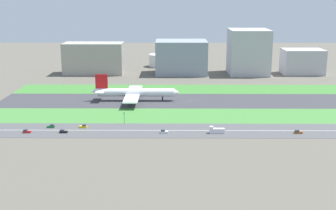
{
  "coord_description": "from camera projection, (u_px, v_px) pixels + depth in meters",
  "views": [
    {
      "loc": [
        -13.92,
        -314.91,
        76.31
      ],
      "look_at": [
        -15.95,
        -36.5,
        6.0
      ],
      "focal_mm": 46.99,
      "sensor_mm": 36.0,
      "label": 1
    }
  ],
  "objects": [
    {
      "name": "ground_plane",
      "position": [
        190.0,
        101.0,
        323.9
      ],
      "size": [
        800.0,
        800.0,
        0.0
      ],
      "primitive_type": "plane",
      "color": "#5B564C"
    },
    {
      "name": "runway",
      "position": [
        190.0,
        101.0,
        323.89
      ],
      "size": [
        280.0,
        46.0,
        0.1
      ],
      "primitive_type": "cube",
      "color": "#38383D",
      "rests_on": "ground_plane"
    },
    {
      "name": "grass_median_north",
      "position": [
        188.0,
        89.0,
        363.64
      ],
      "size": [
        280.0,
        36.0,
        0.1
      ],
      "primitive_type": "cube",
      "color": "#3D7A33",
      "rests_on": "ground_plane"
    },
    {
      "name": "grass_median_south",
      "position": [
        193.0,
        116.0,
        284.14
      ],
      "size": [
        280.0,
        36.0,
        0.1
      ],
      "primitive_type": "cube",
      "color": "#427F38",
      "rests_on": "ground_plane"
    },
    {
      "name": "highway",
      "position": [
        195.0,
        131.0,
        253.11
      ],
      "size": [
        280.0,
        28.0,
        0.1
      ],
      "primitive_type": "cube",
      "color": "#4C4C4F",
      "rests_on": "ground_plane"
    },
    {
      "name": "highway_centerline",
      "position": [
        195.0,
        130.0,
        253.1
      ],
      "size": [
        266.0,
        0.5,
        0.01
      ],
      "primitive_type": "cube",
      "color": "silver",
      "rests_on": "highway"
    },
    {
      "name": "airliner",
      "position": [
        134.0,
        92.0,
        322.67
      ],
      "size": [
        65.0,
        56.0,
        19.7
      ],
      "color": "white",
      "rests_on": "runway"
    },
    {
      "name": "car_3",
      "position": [
        298.0,
        132.0,
        247.65
      ],
      "size": [
        4.4,
        1.8,
        2.0
      ],
      "rotation": [
        0.0,
        0.0,
        3.14
      ],
      "color": "brown",
      "rests_on": "highway"
    },
    {
      "name": "car_4",
      "position": [
        63.0,
        131.0,
        248.58
      ],
      "size": [
        4.4,
        1.8,
        2.0
      ],
      "rotation": [
        0.0,
        0.0,
        3.14
      ],
      "color": "black",
      "rests_on": "highway"
    },
    {
      "name": "car_1",
      "position": [
        83.0,
        126.0,
        258.21
      ],
      "size": [
        4.4,
        1.8,
        2.0
      ],
      "color": "yellow",
      "rests_on": "highway"
    },
    {
      "name": "truck_0",
      "position": [
        216.0,
        130.0,
        247.79
      ],
      "size": [
        8.4,
        2.5,
        4.0
      ],
      "rotation": [
        0.0,
        0.0,
        3.14
      ],
      "color": "silver",
      "rests_on": "highway"
    },
    {
      "name": "car_2",
      "position": [
        51.0,
        126.0,
        258.34
      ],
      "size": [
        4.4,
        1.8,
        2.0
      ],
      "color": "#19662D",
      "rests_on": "highway"
    },
    {
      "name": "car_5",
      "position": [
        164.0,
        132.0,
        248.18
      ],
      "size": [
        4.4,
        1.8,
        2.0
      ],
      "rotation": [
        0.0,
        0.0,
        3.14
      ],
      "color": "silver",
      "rests_on": "highway"
    },
    {
      "name": "car_6",
      "position": [
        27.0,
        131.0,
        248.73
      ],
      "size": [
        4.4,
        1.8,
        2.0
      ],
      "rotation": [
        0.0,
        0.0,
        3.14
      ],
      "color": "#B2191E",
      "rests_on": "highway"
    },
    {
      "name": "traffic_light",
      "position": [
        124.0,
        117.0,
        264.97
      ],
      "size": [
        0.36,
        0.5,
        7.2
      ],
      "color": "#4C4C51",
      "rests_on": "highway"
    },
    {
      "name": "terminal_building",
      "position": [
        94.0,
        58.0,
        431.34
      ],
      "size": [
        57.81,
        26.64,
        30.42
      ],
      "primitive_type": "cube",
      "color": "#9E998E",
      "rests_on": "ground_plane"
    },
    {
      "name": "hangar_building",
      "position": [
        181.0,
        57.0,
        430.46
      ],
      "size": [
        49.57,
        37.97,
        32.62
      ],
      "primitive_type": "cube",
      "color": "gray",
      "rests_on": "ground_plane"
    },
    {
      "name": "office_tower",
      "position": [
        248.0,
        52.0,
        428.67
      ],
      "size": [
        37.88,
        39.58,
        43.47
      ],
      "primitive_type": "cube",
      "color": "#B2B2B7",
      "rests_on": "ground_plane"
    },
    {
      "name": "cargo_warehouse",
      "position": [
        302.0,
        62.0,
        430.65
      ],
      "size": [
        38.93,
        26.49,
        24.26
      ],
      "primitive_type": "cube",
      "color": "#B2B2B7",
      "rests_on": "ground_plane"
    },
    {
      "name": "fuel_tank_west",
      "position": [
        160.0,
        60.0,
        476.62
      ],
      "size": [
        22.75,
        22.75,
        13.3
      ],
      "primitive_type": "cylinder",
      "color": "silver",
      "rests_on": "ground_plane"
    }
  ]
}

